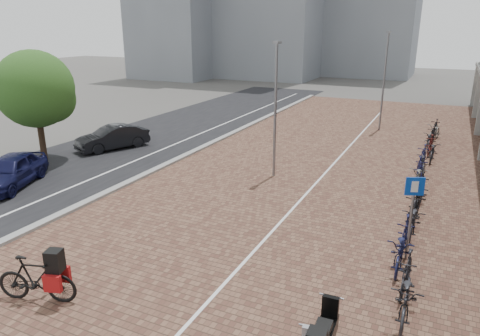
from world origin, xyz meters
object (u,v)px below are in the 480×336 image
parking_sign (413,205)px  car_navy (10,171)px  car_dark (113,138)px  hero_bike (36,278)px  scooter_mid (323,335)px

parking_sign → car_navy: bearing=159.5°
car_dark → hero_bike: 14.31m
car_navy → car_dark: bearing=69.5°
car_dark → hero_bike: size_ratio=1.86×
car_navy → parking_sign: parking_sign is taller
car_navy → scooter_mid: size_ratio=2.46×
car_dark → parking_sign: (15.93, -5.82, 1.06)m
hero_bike → parking_sign: (7.99, 6.09, 1.07)m
scooter_mid → parking_sign: size_ratio=0.65×
car_navy → hero_bike: size_ratio=1.92×
car_dark → scooter_mid: 18.34m
car_dark → parking_sign: bearing=4.1°
scooter_mid → car_navy: bearing=161.3°
hero_bike → parking_sign: bearing=-70.8°
car_navy → parking_sign: 15.80m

